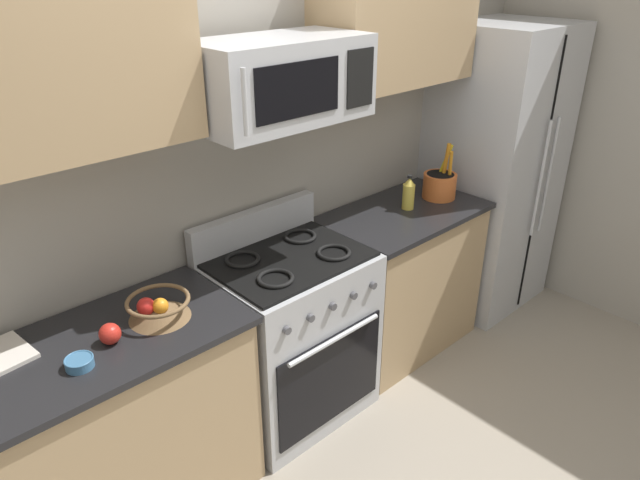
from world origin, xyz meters
name	(u,v)px	position (x,y,z in m)	size (l,w,h in m)	color
ground_plane	(387,479)	(0.00, 0.00, 0.00)	(16.00, 16.00, 0.00)	gray
wall_back	(239,165)	(0.00, 1.05, 1.30)	(8.00, 0.10, 2.60)	#9E998E
counter_left	(125,426)	(-0.92, 0.69, 0.46)	(1.06, 0.59, 0.91)	tan
range_oven	(291,334)	(0.00, 0.69, 0.47)	(0.76, 0.63, 1.09)	#B2B5BA
counter_right	(400,279)	(0.88, 0.69, 0.46)	(0.97, 0.59, 0.91)	tan
refrigerator	(493,171)	(1.77, 0.67, 0.94)	(0.76, 0.70, 1.88)	#B2B5BA
wall_right	(640,124)	(2.25, 0.00, 1.30)	(0.10, 8.00, 2.60)	#9E998E
microwave	(280,80)	(0.00, 0.71, 1.76)	(0.78, 0.44, 0.35)	#B2B5BA
upper_cabinets_left	(32,53)	(-0.92, 0.83, 1.95)	(1.05, 0.34, 0.69)	tan
upper_cabinets_right	(397,16)	(0.88, 0.83, 1.95)	(0.96, 0.34, 0.69)	tan
utensil_crock	(440,184)	(1.18, 0.68, 0.99)	(0.20, 0.20, 0.33)	#D1662D
fruit_basket	(158,307)	(-0.70, 0.67, 0.96)	(0.26, 0.26, 0.11)	brown
apple_loose	(110,334)	(-0.92, 0.64, 0.95)	(0.08, 0.08, 0.08)	red
bottle_oil	(409,194)	(0.91, 0.70, 1.00)	(0.07, 0.07, 0.20)	gold
prep_bowl	(79,362)	(-1.07, 0.58, 0.93)	(0.10, 0.10, 0.04)	teal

